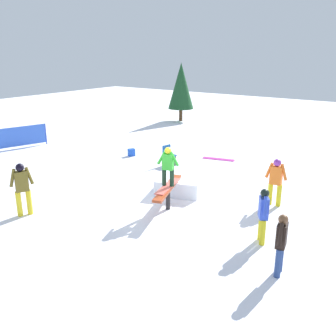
% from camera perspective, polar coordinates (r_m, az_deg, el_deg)
% --- Properties ---
extents(ground_plane, '(60.00, 60.00, 0.00)m').
position_cam_1_polar(ground_plane, '(11.89, -0.00, -6.27)').
color(ground_plane, white).
extents(rail_feature, '(2.34, 1.06, 0.76)m').
position_cam_1_polar(rail_feature, '(11.64, -0.00, -3.36)').
color(rail_feature, black).
rests_on(rail_feature, ground).
extents(snow_kicker_ramp, '(2.20, 2.01, 0.54)m').
position_cam_1_polar(snow_kicker_ramp, '(13.38, 2.04, -2.25)').
color(snow_kicker_ramp, white).
rests_on(snow_kicker_ramp, ground).
extents(main_rider_on_rail, '(1.58, 0.71, 1.25)m').
position_cam_1_polar(main_rider_on_rail, '(11.41, -0.00, -0.02)').
color(main_rider_on_rail, '#E06155').
rests_on(main_rider_on_rail, rail_feature).
extents(bystander_blue, '(0.63, 0.42, 1.48)m').
position_cam_1_polar(bystander_blue, '(9.92, 14.31, -6.65)').
color(bystander_blue, gold).
rests_on(bystander_blue, ground).
extents(bystander_black, '(0.64, 0.26, 1.45)m').
position_cam_1_polar(bystander_black, '(8.68, 16.85, -10.65)').
color(bystander_black, navy).
rests_on(bystander_black, ground).
extents(bystander_orange, '(0.26, 0.71, 1.55)m').
position_cam_1_polar(bystander_orange, '(12.36, 16.10, -1.72)').
color(bystander_orange, gold).
rests_on(bystander_orange, ground).
extents(bystander_brown, '(0.66, 0.41, 1.64)m').
position_cam_1_polar(bystander_brown, '(11.96, -21.34, -2.65)').
color(bystander_brown, yellow).
rests_on(bystander_brown, ground).
extents(loose_snowboard_magenta, '(0.63, 1.48, 0.02)m').
position_cam_1_polar(loose_snowboard_magenta, '(17.34, 7.70, 1.36)').
color(loose_snowboard_magenta, '#CB31A2').
rests_on(loose_snowboard_magenta, ground).
extents(folding_chair, '(0.53, 0.53, 0.88)m').
position_cam_1_polar(folding_chair, '(16.19, 0.12, 1.83)').
color(folding_chair, '#3F3F44').
rests_on(folding_chair, ground).
extents(backpack_on_snow, '(0.37, 0.33, 0.34)m').
position_cam_1_polar(backpack_on_snow, '(17.81, -5.59, 2.39)').
color(backpack_on_snow, blue).
rests_on(backpack_on_snow, ground).
extents(pine_tree_near, '(1.76, 1.76, 3.99)m').
position_cam_1_polar(pine_tree_near, '(26.40, 2.00, 12.38)').
color(pine_tree_near, '#4C331E').
rests_on(pine_tree_near, ground).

